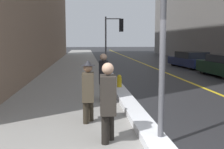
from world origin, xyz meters
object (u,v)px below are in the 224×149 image
object	(u,v)px
lamp_post	(163,17)
traffic_light_near	(115,32)
parked_car_navy	(191,60)
pedestrian_with_shoulder_bag	(103,75)
pedestrian_in_fedora	(88,89)
pedestrian_nearside	(108,99)
fire_hydrant	(119,83)

from	to	relation	value
lamp_post	traffic_light_near	world-z (taller)	lamp_post
traffic_light_near	parked_car_navy	xyz separation A→B (m)	(6.01, 1.07, -2.13)
pedestrian_with_shoulder_bag	parked_car_navy	distance (m)	13.68
traffic_light_near	pedestrian_in_fedora	xyz separation A→B (m)	(-2.10, -12.94, -1.82)
pedestrian_in_fedora	pedestrian_with_shoulder_bag	world-z (taller)	pedestrian_with_shoulder_bag
pedestrian_nearside	fire_hydrant	distance (m)	5.85
pedestrian_nearside	pedestrian_with_shoulder_bag	xyz separation A→B (m)	(0.18, 4.04, -0.01)
pedestrian_in_fedora	parked_car_navy	world-z (taller)	pedestrian_in_fedora
traffic_light_near	pedestrian_nearside	world-z (taller)	traffic_light_near
traffic_light_near	pedestrian_in_fedora	size ratio (longest dim) A/B	2.32
lamp_post	parked_car_navy	distance (m)	17.19
pedestrian_nearside	parked_car_navy	bearing A→B (deg)	155.65
traffic_light_near	fire_hydrant	bearing A→B (deg)	-89.91
traffic_light_near	pedestrian_with_shoulder_bag	xyz separation A→B (m)	(-1.54, -10.34, -1.79)
pedestrian_in_fedora	parked_car_navy	distance (m)	16.19
pedestrian_nearside	pedestrian_in_fedora	xyz separation A→B (m)	(-0.38, 1.44, -0.04)
lamp_post	traffic_light_near	distance (m)	14.66
pedestrian_with_shoulder_bag	lamp_post	bearing A→B (deg)	13.58
lamp_post	pedestrian_with_shoulder_bag	bearing A→B (deg)	101.35
pedestrian_nearside	fire_hydrant	bearing A→B (deg)	172.89
fire_hydrant	traffic_light_near	bearing A→B (deg)	84.90
pedestrian_nearside	pedestrian_in_fedora	bearing A→B (deg)	-162.77
traffic_light_near	pedestrian_nearside	distance (m)	14.59
parked_car_navy	pedestrian_in_fedora	bearing A→B (deg)	144.88
lamp_post	fire_hydrant	world-z (taller)	lamp_post
pedestrian_with_shoulder_bag	parked_car_navy	world-z (taller)	pedestrian_with_shoulder_bag
pedestrian_nearside	pedestrian_in_fedora	world-z (taller)	pedestrian_nearside
traffic_light_near	parked_car_navy	size ratio (longest dim) A/B	0.75
lamp_post	parked_car_navy	bearing A→B (deg)	66.95
pedestrian_in_fedora	fire_hydrant	world-z (taller)	pedestrian_in_fedora
pedestrian_in_fedora	pedestrian_with_shoulder_bag	bearing A→B (deg)	170.01
lamp_post	traffic_light_near	size ratio (longest dim) A/B	1.11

